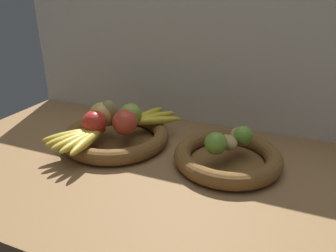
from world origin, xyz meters
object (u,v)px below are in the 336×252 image
at_px(banana_bunch_back, 151,118).
at_px(lime_far, 243,136).
at_px(fruit_bowl_left, 116,136).
at_px(fruit_bowl_right, 227,157).
at_px(apple_green_back, 131,115).
at_px(apple_golden_left, 102,115).
at_px(banana_bunch_front, 79,138).
at_px(potato_back, 239,136).
at_px(apple_red_front, 94,122).
at_px(lime_near, 216,143).
at_px(apple_red_right, 125,122).
at_px(pear_brown, 109,113).
at_px(potato_large, 229,142).

distance_m(banana_bunch_back, lime_far, 0.32).
height_order(fruit_bowl_left, banana_bunch_back, banana_bunch_back).
distance_m(fruit_bowl_right, apple_green_back, 0.34).
bearing_deg(apple_golden_left, lime_far, 4.49).
relative_size(apple_golden_left, banana_bunch_front, 0.43).
relative_size(potato_back, lime_far, 1.12).
distance_m(apple_red_front, lime_near, 0.37).
distance_m(fruit_bowl_right, apple_red_right, 0.32).
relative_size(fruit_bowl_left, lime_near, 5.56).
distance_m(fruit_bowl_right, lime_near, 0.07).
bearing_deg(apple_red_front, banana_bunch_front, -95.76).
xyz_separation_m(fruit_bowl_left, lime_near, (0.33, -0.04, 0.06)).
distance_m(fruit_bowl_left, lime_far, 0.40).
bearing_deg(pear_brown, lime_far, 2.94).
height_order(pear_brown, lime_far, pear_brown).
relative_size(apple_golden_left, pear_brown, 0.93).
bearing_deg(banana_bunch_front, pear_brown, 85.08).
height_order(pear_brown, banana_bunch_front, pear_brown).
height_order(fruit_bowl_right, apple_red_right, apple_red_right).
height_order(potato_back, lime_far, lime_far).
relative_size(pear_brown, banana_bunch_front, 0.46).
xyz_separation_m(apple_green_back, apple_red_right, (0.02, -0.07, 0.00)).
xyz_separation_m(apple_red_right, apple_red_front, (-0.09, -0.04, -0.00)).
bearing_deg(lime_far, apple_golden_left, -175.51).
bearing_deg(fruit_bowl_left, apple_red_right, -21.82).
bearing_deg(apple_red_right, potato_large, 3.46).
distance_m(apple_green_back, apple_golden_left, 0.09).
height_order(apple_golden_left, banana_bunch_back, apple_golden_left).
height_order(apple_red_front, lime_near, apple_red_front).
xyz_separation_m(apple_red_front, banana_bunch_front, (-0.01, -0.07, -0.02)).
bearing_deg(lime_far, fruit_bowl_left, -174.16).
relative_size(potato_large, lime_far, 1.14).
bearing_deg(pear_brown, potato_back, 3.76).
height_order(banana_bunch_front, banana_bunch_back, banana_bunch_front).
distance_m(fruit_bowl_right, apple_golden_left, 0.42).
bearing_deg(lime_far, banana_bunch_back, 169.10).
height_order(pear_brown, lime_near, pear_brown).
bearing_deg(apple_green_back, apple_golden_left, -151.69).
relative_size(apple_golden_left, banana_bunch_back, 0.44).
bearing_deg(banana_bunch_front, apple_red_right, 47.90).
bearing_deg(apple_golden_left, lime_near, -6.74).
relative_size(fruit_bowl_left, potato_back, 5.33).
relative_size(potato_large, lime_near, 1.06).
relative_size(fruit_bowl_right, banana_bunch_front, 1.62).
relative_size(apple_green_back, apple_red_right, 0.94).
relative_size(banana_bunch_front, lime_far, 3.27).
distance_m(apple_green_back, apple_red_front, 0.12).
bearing_deg(lime_near, potato_back, 61.02).
height_order(apple_red_front, pear_brown, pear_brown).
height_order(apple_red_right, banana_bunch_front, apple_red_right).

